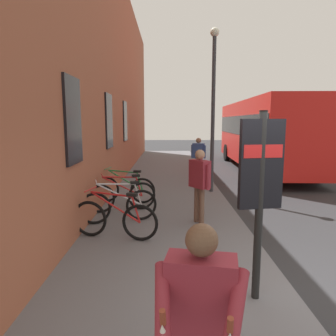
% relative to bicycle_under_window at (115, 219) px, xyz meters
% --- Properties ---
extents(ground, '(60.00, 60.00, 0.00)m').
position_rel_bicycle_under_window_xyz_m(ground, '(3.98, -3.76, -0.51)').
color(ground, '#2D2D30').
extents(sidewalk_pavement, '(24.00, 3.50, 0.12)m').
position_rel_bicycle_under_window_xyz_m(sidewalk_pavement, '(5.98, -1.01, -0.45)').
color(sidewalk_pavement, slate).
rests_on(sidewalk_pavement, ground).
extents(station_facade, '(22.00, 0.65, 8.07)m').
position_rel_bicycle_under_window_xyz_m(station_facade, '(6.97, 1.04, 3.52)').
color(station_facade, '#9E563D').
rests_on(station_facade, ground).
extents(bicycle_under_window, '(0.58, 1.74, 0.97)m').
position_rel_bicycle_under_window_xyz_m(bicycle_under_window, '(0.00, 0.00, 0.00)').
color(bicycle_under_window, black).
rests_on(bicycle_under_window, sidewalk_pavement).
extents(bicycle_nearest_sign, '(0.63, 1.72, 0.97)m').
position_rel_bicycle_under_window_xyz_m(bicycle_nearest_sign, '(0.99, 0.07, 0.00)').
color(bicycle_nearest_sign, black).
rests_on(bicycle_nearest_sign, sidewalk_pavement).
extents(bicycle_leaning_wall, '(0.66, 1.71, 0.97)m').
position_rel_bicycle_under_window_xyz_m(bicycle_leaning_wall, '(1.85, 0.13, 0.00)').
color(bicycle_leaning_wall, black).
rests_on(bicycle_leaning_wall, sidewalk_pavement).
extents(bicycle_mid_rack, '(0.52, 1.75, 0.97)m').
position_rel_bicycle_under_window_xyz_m(bicycle_mid_rack, '(2.70, 0.17, 0.00)').
color(bicycle_mid_rack, black).
rests_on(bicycle_mid_rack, sidewalk_pavement).
extents(transit_info_sign, '(0.17, 0.56, 2.40)m').
position_rel_bicycle_under_window_xyz_m(transit_info_sign, '(-2.03, -2.17, 1.21)').
color(transit_info_sign, black).
rests_on(transit_info_sign, sidewalk_pavement).
extents(city_bus, '(10.57, 2.88, 3.35)m').
position_rel_bicycle_under_window_xyz_m(city_bus, '(9.51, -5.76, 1.41)').
color(city_bus, red).
rests_on(city_bus, ground).
extents(pedestrian_near_bus, '(0.53, 0.47, 1.66)m').
position_rel_bicycle_under_window_xyz_m(pedestrian_near_bus, '(0.94, -1.74, 0.62)').
color(pedestrian_near_bus, brown).
rests_on(pedestrian_near_bus, sidewalk_pavement).
extents(pedestrian_crossing_street, '(0.39, 0.58, 1.61)m').
position_rel_bicycle_under_window_xyz_m(pedestrian_crossing_street, '(6.68, -2.29, 0.59)').
color(pedestrian_crossing_street, '#4C724C').
rests_on(pedestrian_crossing_street, sidewalk_pavement).
extents(tourist_with_hotdogs, '(0.62, 0.62, 1.62)m').
position_rel_bicycle_under_window_xyz_m(tourist_with_hotdogs, '(-3.86, -1.24, 0.61)').
color(tourist_with_hotdogs, '#4C724C').
rests_on(tourist_with_hotdogs, sidewalk_pavement).
extents(street_lamp, '(0.28, 0.28, 5.09)m').
position_rel_bicycle_under_window_xyz_m(street_lamp, '(4.06, -2.46, 2.63)').
color(street_lamp, '#333338').
rests_on(street_lamp, sidewalk_pavement).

